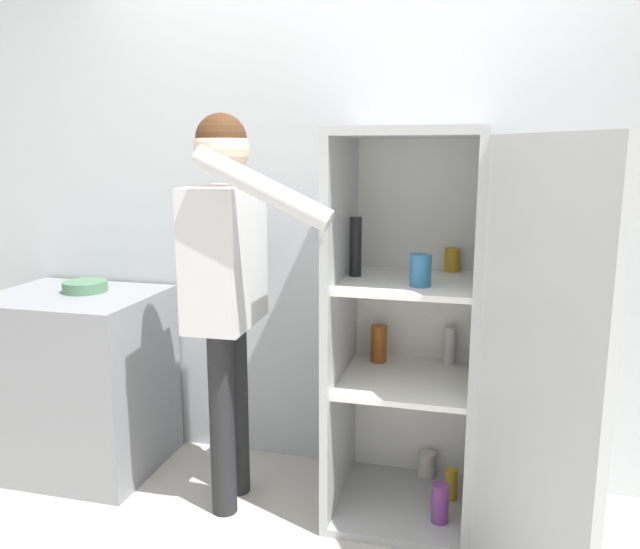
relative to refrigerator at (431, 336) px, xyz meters
name	(u,v)px	position (x,y,z in m)	size (l,w,h in m)	color
wall_back	(349,214)	(-0.44, 0.44, 0.45)	(7.00, 0.06, 2.55)	silver
refrigerator	(431,336)	(0.00, 0.00, 0.00)	(0.97, 1.14, 1.66)	#B7BABC
person	(227,263)	(-0.86, -0.08, 0.28)	(0.66, 0.57, 1.72)	#262628
counter	(79,381)	(-1.73, 0.07, -0.38)	(0.79, 0.64, 0.89)	gray
bowl	(85,286)	(-1.70, 0.13, 0.09)	(0.21, 0.21, 0.05)	#517F5B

